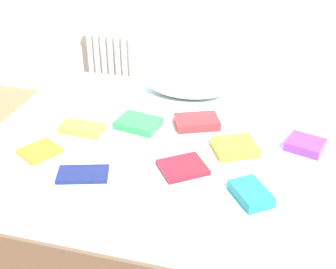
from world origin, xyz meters
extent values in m
plane|color=#93704C|center=(0.00, 0.00, 0.00)|extent=(8.00, 8.00, 0.00)
cube|color=brown|center=(0.00, 0.00, 0.14)|extent=(2.00, 1.50, 0.28)
cube|color=silver|center=(0.00, 0.00, 0.39)|extent=(1.96, 1.46, 0.22)
cylinder|color=white|center=(-0.98, 1.20, 0.40)|extent=(0.04, 0.04, 0.58)
cylinder|color=white|center=(-0.92, 1.20, 0.40)|extent=(0.04, 0.04, 0.58)
cylinder|color=white|center=(-0.86, 1.20, 0.40)|extent=(0.04, 0.04, 0.58)
cylinder|color=white|center=(-0.80, 1.20, 0.40)|extent=(0.04, 0.04, 0.58)
cylinder|color=white|center=(-0.74, 1.20, 0.40)|extent=(0.04, 0.04, 0.58)
cylinder|color=white|center=(-0.68, 1.20, 0.40)|extent=(0.04, 0.04, 0.58)
cylinder|color=white|center=(-0.62, 1.20, 0.40)|extent=(0.04, 0.04, 0.58)
cube|color=white|center=(-0.80, 1.20, 0.67)|extent=(0.41, 0.04, 0.04)
cube|color=white|center=(-0.80, 1.20, 0.13)|extent=(0.41, 0.04, 0.04)
ellipsoid|color=white|center=(0.00, 0.54, 0.58)|extent=(0.53, 0.29, 0.16)
cube|color=#8CC638|center=(-0.47, -0.07, 0.52)|extent=(0.25, 0.13, 0.04)
cube|color=yellow|center=(0.40, -0.05, 0.52)|extent=(0.28, 0.27, 0.05)
cube|color=navy|center=(-0.29, -0.47, 0.51)|extent=(0.27, 0.20, 0.02)
cube|color=green|center=(-0.18, 0.06, 0.52)|extent=(0.27, 0.22, 0.04)
cube|color=teal|center=(0.52, -0.43, 0.53)|extent=(0.23, 0.24, 0.05)
cube|color=maroon|center=(0.17, -0.29, 0.51)|extent=(0.29, 0.28, 0.03)
cube|color=orange|center=(-0.60, -0.34, 0.51)|extent=(0.24, 0.25, 0.02)
cube|color=purple|center=(0.76, 0.06, 0.53)|extent=(0.23, 0.21, 0.05)
cube|color=red|center=(0.15, 0.16, 0.53)|extent=(0.29, 0.25, 0.05)
camera|label=1|loc=(0.55, -2.05, 1.78)|focal=47.16mm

